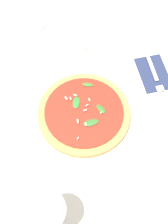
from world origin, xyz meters
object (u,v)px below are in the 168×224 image
(wine_glass, at_px, (47,214))
(fork, at_px, (155,74))
(pizza_arugula_main, at_px, (84,114))
(side_plate_white, at_px, (63,38))

(wine_glass, relative_size, fork, 0.78)
(pizza_arugula_main, relative_size, wine_glass, 1.87)
(fork, relative_size, side_plate_white, 1.09)
(fork, bearing_deg, side_plate_white, -128.87)
(pizza_arugula_main, height_order, wine_glass, wine_glass)
(fork, xyz_separation_m, side_plate_white, (-0.13, -0.32, 0.00))
(pizza_arugula_main, xyz_separation_m, wine_glass, (0.32, -0.06, 0.09))
(fork, height_order, side_plate_white, side_plate_white)
(pizza_arugula_main, distance_m, fork, 0.28)
(pizza_arugula_main, bearing_deg, fork, 127.68)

